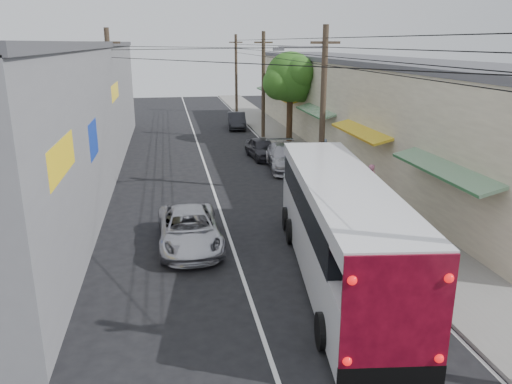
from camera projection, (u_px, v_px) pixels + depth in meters
ground at (271, 360)px, 11.81m from camera, size 120.00×120.00×0.00m
sidewalk at (307, 159)px, 31.74m from camera, size 3.00×80.00×0.12m
building_right at (365, 105)px, 33.49m from camera, size 7.09×40.00×6.25m
building_left at (44, 113)px, 26.30m from camera, size 7.20×36.00×7.25m
utility_poles at (254, 95)px, 30.31m from camera, size 11.80×45.28×8.00m
street_tree at (291, 79)px, 36.14m from camera, size 4.40×4.00×6.60m
coach_bus at (338, 225)px, 15.69m from camera, size 3.75×11.51×3.26m
jeepney at (189, 229)px, 18.21m from camera, size 2.31×4.85×1.34m
parked_suv at (285, 157)px, 29.34m from camera, size 2.42×5.16×1.46m
parked_car_mid at (262, 148)px, 32.12m from camera, size 1.97×4.00×1.31m
parked_car_far at (237, 121)px, 43.25m from camera, size 1.83×4.30×1.38m
pedestrian_near at (370, 181)px, 23.51m from camera, size 0.64×0.47×1.62m
pedestrian_far at (323, 154)px, 28.96m from camera, size 0.93×0.77×1.75m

